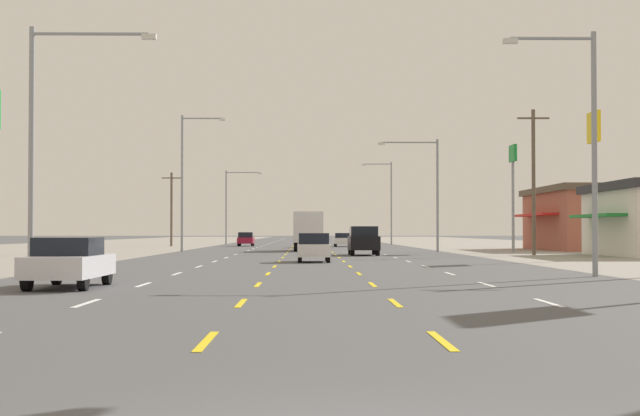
# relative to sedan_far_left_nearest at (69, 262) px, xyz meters

# --- Properties ---
(ground_plane) EXTENTS (572.00, 572.00, 0.00)m
(ground_plane) POSITION_rel_sedan_far_left_nearest_xyz_m (7.15, 45.45, -0.76)
(ground_plane) COLOR #4C4C4F
(lot_apron_right) EXTENTS (28.00, 440.00, 0.01)m
(lot_apron_right) POSITION_rel_sedan_far_left_nearest_xyz_m (31.90, 45.45, -0.75)
(lot_apron_right) COLOR gray
(lot_apron_right) RESTS_ON ground
(lane_markings) EXTENTS (10.64, 227.60, 0.01)m
(lane_markings) POSITION_rel_sedan_far_left_nearest_xyz_m (7.15, 83.95, -0.75)
(lane_markings) COLOR white
(lane_markings) RESTS_ON ground
(signal_span_wire) EXTENTS (25.06, 0.53, 9.34)m
(signal_span_wire) POSITION_rel_sedan_far_left_nearest_xyz_m (7.13, -10.56, 4.59)
(signal_span_wire) COLOR brown
(signal_span_wire) RESTS_ON ground
(sedan_far_left_nearest) EXTENTS (1.80, 4.50, 1.46)m
(sedan_far_left_nearest) POSITION_rel_sedan_far_left_nearest_xyz_m (0.00, 0.00, 0.00)
(sedan_far_left_nearest) COLOR silver
(sedan_far_left_nearest) RESTS_ON ground
(hatchback_center_turn_near) EXTENTS (1.72, 3.90, 1.54)m
(hatchback_center_turn_near) POSITION_rel_sedan_far_left_nearest_xyz_m (7.27, 23.16, 0.03)
(hatchback_center_turn_near) COLOR white
(hatchback_center_turn_near) RESTS_ON ground
(suv_inner_right_mid) EXTENTS (1.98, 4.90, 1.98)m
(suv_inner_right_mid) POSITION_rel_sedan_far_left_nearest_xyz_m (10.78, 37.63, 0.27)
(suv_inner_right_mid) COLOR black
(suv_inner_right_mid) RESTS_ON ground
(box_truck_center_turn_midfar) EXTENTS (2.40, 7.20, 3.23)m
(box_truck_center_turn_midfar) POSITION_rel_sedan_far_left_nearest_xyz_m (7.02, 51.99, 1.08)
(box_truck_center_turn_midfar) COLOR red
(box_truck_center_turn_midfar) RESTS_ON ground
(sedan_center_turn_far) EXTENTS (1.80, 4.50, 1.46)m
(sedan_center_turn_far) POSITION_rel_sedan_far_left_nearest_xyz_m (7.07, 67.87, 0.00)
(sedan_center_turn_far) COLOR silver
(sedan_center_turn_far) RESTS_ON ground
(sedan_inner_right_farther) EXTENTS (1.80, 4.50, 1.46)m
(sedan_inner_right_farther) POSITION_rel_sedan_far_left_nearest_xyz_m (10.73, 74.33, 0.00)
(sedan_inner_right_farther) COLOR white
(sedan_inner_right_farther) RESTS_ON ground
(hatchback_far_left_farthest) EXTENTS (1.72, 3.90, 1.54)m
(hatchback_far_left_farthest) POSITION_rel_sedan_far_left_nearest_xyz_m (0.14, 78.21, 0.03)
(hatchback_far_left_farthest) COLOR maroon
(hatchback_far_left_farthest) RESTS_ON ground
(storefront_right_row_2) EXTENTS (11.91, 16.25, 5.53)m
(storefront_right_row_2) POSITION_rel_sedan_far_left_nearest_xyz_m (32.74, 55.83, 2.04)
(storefront_right_row_2) COLOR #A35642
(storefront_right_row_2) RESTS_ON ground
(pole_sign_right_row_1) EXTENTS (0.24, 1.91, 8.41)m
(pole_sign_right_row_1) POSITION_rel_sedan_far_left_nearest_xyz_m (23.13, 25.84, 5.57)
(pole_sign_right_row_1) COLOR gray
(pole_sign_right_row_1) RESTS_ON ground
(pole_sign_right_row_2) EXTENTS (0.24, 1.92, 8.35)m
(pole_sign_right_row_2) POSITION_rel_sedan_far_left_nearest_xyz_m (22.91, 45.99, 5.43)
(pole_sign_right_row_2) COLOR gray
(pole_sign_right_row_2) RESTS_ON ground
(streetlight_left_row_0) EXTENTS (4.56, 0.26, 9.00)m
(streetlight_left_row_0) POSITION_rel_sedan_far_left_nearest_xyz_m (-2.49, 6.54, 4.55)
(streetlight_left_row_0) COLOR gray
(streetlight_left_row_0) RESTS_ON ground
(streetlight_right_row_0) EXTENTS (3.40, 0.26, 8.88)m
(streetlight_right_row_0) POSITION_rel_sedan_far_left_nearest_xyz_m (16.97, 6.54, 4.35)
(streetlight_right_row_0) COLOR gray
(streetlight_right_row_0) RESTS_ON ground
(streetlight_left_row_1) EXTENTS (3.56, 0.26, 10.87)m
(streetlight_left_row_1) POSITION_rel_sedan_far_left_nearest_xyz_m (-2.70, 47.91, 5.40)
(streetlight_left_row_1) COLOR gray
(streetlight_left_row_1) RESTS_ON ground
(streetlight_right_row_1) EXTENTS (4.83, 0.26, 8.97)m
(streetlight_right_row_1) POSITION_rel_sedan_far_left_nearest_xyz_m (16.73, 47.91, 4.57)
(streetlight_right_row_1) COLOR gray
(streetlight_right_row_1) RESTS_ON ground
(streetlight_left_row_2) EXTENTS (4.48, 0.26, 9.12)m
(streetlight_left_row_2) POSITION_rel_sedan_far_left_nearest_xyz_m (-2.51, 89.28, 4.60)
(streetlight_left_row_2) COLOR gray
(streetlight_left_row_2) RESTS_ON ground
(streetlight_right_row_2) EXTENTS (3.74, 0.26, 10.18)m
(streetlight_right_row_2) POSITION_rel_sedan_far_left_nearest_xyz_m (16.96, 89.28, 5.06)
(streetlight_right_row_2) COLOR gray
(streetlight_right_row_2) RESTS_ON ground
(utility_pole_right_row_1) EXTENTS (2.20, 0.26, 10.05)m
(utility_pole_right_row_1) POSITION_rel_sedan_far_left_nearest_xyz_m (22.53, 37.70, 4.47)
(utility_pole_right_row_1) COLOR brown
(utility_pole_right_row_1) RESTS_ON ground
(utility_pole_left_row_2) EXTENTS (2.20, 0.26, 8.14)m
(utility_pole_left_row_2) POSITION_rel_sedan_far_left_nearest_xyz_m (-8.05, 77.67, 3.50)
(utility_pole_left_row_2) COLOR brown
(utility_pole_left_row_2) RESTS_ON ground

